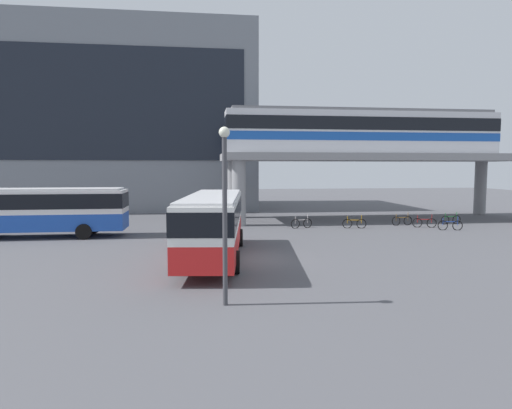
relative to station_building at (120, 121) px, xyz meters
The scene contains 13 objects.
ground_plane 25.19m from the station_building, 60.51° to the right, with size 120.00×120.00×0.00m, color #515156.
station_building is the anchor object (origin of this frame).
elevated_platform 28.64m from the station_building, 31.48° to the right, with size 26.62×7.09×5.74m.
train 27.41m from the station_building, 32.64° to the right, with size 23.89×2.96×3.84m.
bus_main 32.29m from the station_building, 72.12° to the right, with size 3.78×11.26×3.22m.
bus_secondary 23.08m from the station_building, 94.00° to the right, with size 11.05×2.81×3.22m.
bicycle_silver 27.25m from the station_building, 49.68° to the right, with size 1.74×0.52×1.04m.
bicycle_brown 32.62m from the station_building, 37.34° to the right, with size 1.78×0.27×1.04m.
bicycle_orange 30.21m from the station_building, 44.49° to the right, with size 1.77×0.42×1.04m.
bicycle_red 34.31m from the station_building, 38.07° to the right, with size 1.75×0.52×1.04m.
bicycle_green 35.87m from the station_building, 32.89° to the right, with size 1.79×0.23×1.04m.
bicycle_blue 36.12m from the station_building, 39.01° to the right, with size 1.77×0.42×1.04m.
lamp_post 39.08m from the station_building, 75.30° to the right, with size 0.36×0.36×5.90m.
Camera 1 is at (-2.40, -21.31, 4.59)m, focal length 30.56 mm.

